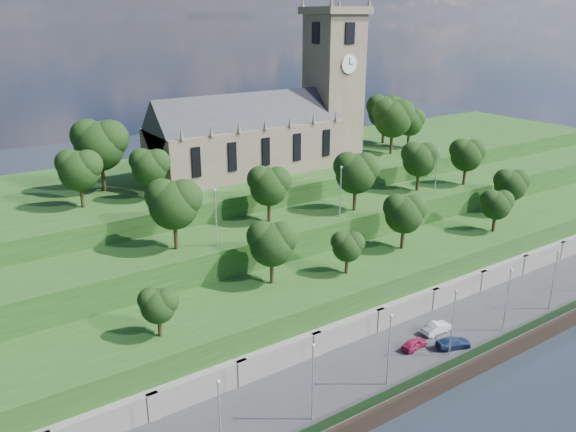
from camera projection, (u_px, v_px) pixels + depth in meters
ground at (476, 374)px, 65.81m from camera, size 320.00×320.00×0.00m
promenade at (437, 344)px, 70.18m from camera, size 160.00×12.00×2.00m
quay_wall at (477, 367)px, 65.41m from camera, size 160.00×0.50×2.20m
fence at (474, 353)px, 65.41m from camera, size 160.00×0.10×1.20m
retaining_wall at (404, 313)px, 74.35m from camera, size 160.00×2.10×5.00m
embankment_lower at (374, 286)px, 78.56m from camera, size 160.00×12.00×8.00m
embankment_upper at (326, 248)px, 86.50m from camera, size 160.00×10.00×12.00m
hilltop at (256, 203)px, 102.43m from camera, size 160.00×32.00×15.00m
church at (271, 124)px, 94.66m from camera, size 38.60×12.35×27.60m
trees_lower at (399, 218)px, 78.42m from camera, size 68.59×9.01×8.23m
trees_upper at (340, 173)px, 82.63m from camera, size 59.46×8.73×9.14m
trees_hilltop at (282, 129)px, 95.33m from camera, size 69.72×15.81×10.81m
lamp_posts_promenade at (453, 318)px, 64.40m from camera, size 60.36×0.36×8.62m
lamp_posts_upper at (341, 188)px, 80.66m from camera, size 40.36×0.36×7.62m
car_left at (414, 344)px, 67.26m from camera, size 3.79×1.90×1.24m
car_middle at (437, 328)px, 70.56m from camera, size 4.28×1.52×1.41m
car_right at (453, 343)px, 67.41m from camera, size 4.73×3.06×1.27m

